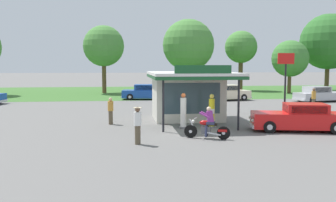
{
  "coord_description": "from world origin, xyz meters",
  "views": [
    {
      "loc": [
        -3.54,
        -19.26,
        3.61
      ],
      "look_at": [
        -0.84,
        3.06,
        1.4
      ],
      "focal_mm": 39.6,
      "sensor_mm": 36.0,
      "label": 1
    }
  ],
  "objects_px": {
    "parked_car_back_row_far_right": "(148,93)",
    "bystander_strolling_foreground": "(111,110)",
    "parked_car_back_row_centre_right": "(225,93)",
    "parked_car_second_row_spare": "(320,95)",
    "bystander_standing_back_lot": "(138,124)",
    "featured_classic_sedan": "(300,118)",
    "gas_pump_nearside": "(183,112)",
    "bystander_leaning_by_kiosk": "(314,98)",
    "roadside_pole_sign": "(286,74)",
    "motorcycle_with_rider": "(208,125)",
    "gas_pump_offside": "(212,112)"
  },
  "relations": [
    {
      "from": "parked_car_back_row_far_right",
      "to": "bystander_strolling_foreground",
      "type": "height_order",
      "value": "bystander_strolling_foreground"
    },
    {
      "from": "parked_car_back_row_centre_right",
      "to": "parked_car_second_row_spare",
      "type": "height_order",
      "value": "parked_car_back_row_centre_right"
    },
    {
      "from": "bystander_standing_back_lot",
      "to": "parked_car_back_row_far_right",
      "type": "bearing_deg",
      "value": 85.06
    },
    {
      "from": "featured_classic_sedan",
      "to": "parked_car_second_row_spare",
      "type": "bearing_deg",
      "value": 57.68
    },
    {
      "from": "gas_pump_nearside",
      "to": "bystander_standing_back_lot",
      "type": "height_order",
      "value": "gas_pump_nearside"
    },
    {
      "from": "bystander_leaning_by_kiosk",
      "to": "roadside_pole_sign",
      "type": "bearing_deg",
      "value": -133.35
    },
    {
      "from": "parked_car_back_row_centre_right",
      "to": "parked_car_second_row_spare",
      "type": "bearing_deg",
      "value": -15.3
    },
    {
      "from": "motorcycle_with_rider",
      "to": "featured_classic_sedan",
      "type": "height_order",
      "value": "motorcycle_with_rider"
    },
    {
      "from": "gas_pump_nearside",
      "to": "parked_car_back_row_centre_right",
      "type": "height_order",
      "value": "gas_pump_nearside"
    },
    {
      "from": "motorcycle_with_rider",
      "to": "bystander_strolling_foreground",
      "type": "height_order",
      "value": "bystander_strolling_foreground"
    },
    {
      "from": "gas_pump_nearside",
      "to": "parked_car_back_row_far_right",
      "type": "distance_m",
      "value": 17.9
    },
    {
      "from": "parked_car_second_row_spare",
      "to": "bystander_standing_back_lot",
      "type": "distance_m",
      "value": 25.47
    },
    {
      "from": "motorcycle_with_rider",
      "to": "parked_car_second_row_spare",
      "type": "xyz_separation_m",
      "value": [
        15.05,
        16.62,
        0.03
      ]
    },
    {
      "from": "motorcycle_with_rider",
      "to": "featured_classic_sedan",
      "type": "distance_m",
      "value": 5.66
    },
    {
      "from": "gas_pump_nearside",
      "to": "roadside_pole_sign",
      "type": "bearing_deg",
      "value": 18.35
    },
    {
      "from": "parked_car_second_row_spare",
      "to": "roadside_pole_sign",
      "type": "relative_size",
      "value": 1.29
    },
    {
      "from": "featured_classic_sedan",
      "to": "bystander_strolling_foreground",
      "type": "bearing_deg",
      "value": 161.12
    },
    {
      "from": "bystander_strolling_foreground",
      "to": "bystander_standing_back_lot",
      "type": "bearing_deg",
      "value": -76.56
    },
    {
      "from": "roadside_pole_sign",
      "to": "motorcycle_with_rider",
      "type": "bearing_deg",
      "value": -139.54
    },
    {
      "from": "motorcycle_with_rider",
      "to": "featured_classic_sedan",
      "type": "xyz_separation_m",
      "value": [
        5.46,
        1.47,
        0.05
      ]
    },
    {
      "from": "parked_car_second_row_spare",
      "to": "bystander_leaning_by_kiosk",
      "type": "relative_size",
      "value": 3.2
    },
    {
      "from": "parked_car_back_row_centre_right",
      "to": "roadside_pole_sign",
      "type": "distance_m",
      "value": 13.81
    },
    {
      "from": "parked_car_back_row_far_right",
      "to": "bystander_leaning_by_kiosk",
      "type": "relative_size",
      "value": 3.23
    },
    {
      "from": "bystander_standing_back_lot",
      "to": "bystander_strolling_foreground",
      "type": "bearing_deg",
      "value": 103.44
    },
    {
      "from": "featured_classic_sedan",
      "to": "motorcycle_with_rider",
      "type": "bearing_deg",
      "value": -164.97
    },
    {
      "from": "gas_pump_nearside",
      "to": "bystander_strolling_foreground",
      "type": "xyz_separation_m",
      "value": [
        -4.15,
        1.91,
        -0.06
      ]
    },
    {
      "from": "bystander_strolling_foreground",
      "to": "gas_pump_nearside",
      "type": "bearing_deg",
      "value": -24.75
    },
    {
      "from": "gas_pump_nearside",
      "to": "bystander_leaning_by_kiosk",
      "type": "xyz_separation_m",
      "value": [
        11.76,
        7.31,
        0.01
      ]
    },
    {
      "from": "bystander_leaning_by_kiosk",
      "to": "roadside_pole_sign",
      "type": "xyz_separation_m",
      "value": [
        -4.68,
        -4.96,
        2.07
      ]
    },
    {
      "from": "gas_pump_offside",
      "to": "bystander_strolling_foreground",
      "type": "relative_size",
      "value": 1.18
    },
    {
      "from": "bystander_standing_back_lot",
      "to": "motorcycle_with_rider",
      "type": "bearing_deg",
      "value": 14.34
    },
    {
      "from": "gas_pump_nearside",
      "to": "featured_classic_sedan",
      "type": "bearing_deg",
      "value": -14.68
    },
    {
      "from": "motorcycle_with_rider",
      "to": "parked_car_second_row_spare",
      "type": "relative_size",
      "value": 0.38
    },
    {
      "from": "gas_pump_nearside",
      "to": "featured_classic_sedan",
      "type": "xyz_separation_m",
      "value": [
        6.17,
        -1.62,
        -0.22
      ]
    },
    {
      "from": "motorcycle_with_rider",
      "to": "parked_car_back_row_far_right",
      "type": "relative_size",
      "value": 0.38
    },
    {
      "from": "parked_car_back_row_centre_right",
      "to": "parked_car_second_row_spare",
      "type": "xyz_separation_m",
      "value": [
        8.89,
        -2.43,
        -0.03
      ]
    },
    {
      "from": "bystander_strolling_foreground",
      "to": "roadside_pole_sign",
      "type": "distance_m",
      "value": 11.44
    },
    {
      "from": "bystander_strolling_foreground",
      "to": "parked_car_second_row_spare",
      "type": "bearing_deg",
      "value": 30.28
    },
    {
      "from": "roadside_pole_sign",
      "to": "gas_pump_nearside",
      "type": "bearing_deg",
      "value": -161.65
    },
    {
      "from": "featured_classic_sedan",
      "to": "parked_car_back_row_far_right",
      "type": "height_order",
      "value": "parked_car_back_row_far_right"
    },
    {
      "from": "gas_pump_nearside",
      "to": "bystander_standing_back_lot",
      "type": "relative_size",
      "value": 1.17
    },
    {
      "from": "featured_classic_sedan",
      "to": "parked_car_second_row_spare",
      "type": "relative_size",
      "value": 0.97
    },
    {
      "from": "gas_pump_offside",
      "to": "parked_car_back_row_far_right",
      "type": "xyz_separation_m",
      "value": [
        -2.5,
        17.88,
        -0.17
      ]
    },
    {
      "from": "gas_pump_offside",
      "to": "motorcycle_with_rider",
      "type": "relative_size",
      "value": 0.91
    },
    {
      "from": "gas_pump_offside",
      "to": "parked_car_back_row_far_right",
      "type": "distance_m",
      "value": 18.05
    },
    {
      "from": "gas_pump_offside",
      "to": "bystander_standing_back_lot",
      "type": "bearing_deg",
      "value": -137.88
    },
    {
      "from": "parked_car_back_row_far_right",
      "to": "roadside_pole_sign",
      "type": "height_order",
      "value": "roadside_pole_sign"
    },
    {
      "from": "gas_pump_nearside",
      "to": "parked_car_second_row_spare",
      "type": "height_order",
      "value": "gas_pump_nearside"
    },
    {
      "from": "bystander_leaning_by_kiosk",
      "to": "roadside_pole_sign",
      "type": "distance_m",
      "value": 7.13
    },
    {
      "from": "gas_pump_nearside",
      "to": "gas_pump_offside",
      "type": "bearing_deg",
      "value": -0.0
    }
  ]
}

